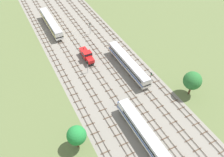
% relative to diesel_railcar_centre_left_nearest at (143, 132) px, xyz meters
% --- Properties ---
extents(ground_plane, '(480.00, 480.00, 0.00)m').
position_rel_diesel_railcar_centre_left_nearest_xyz_m(ground_plane, '(2.42, 36.95, -2.60)').
color(ground_plane, '#5B6B3D').
extents(ballast_bed, '(28.17, 176.00, 0.01)m').
position_rel_diesel_railcar_centre_left_nearest_xyz_m(ballast_bed, '(2.42, 36.95, -2.59)').
color(ballast_bed, gray).
rests_on(ballast_bed, ground).
extents(track_far_left, '(2.40, 126.00, 0.29)m').
position_rel_diesel_railcar_centre_left_nearest_xyz_m(track_far_left, '(-9.67, 37.95, -2.46)').
color(track_far_left, '#47382D').
rests_on(track_far_left, ground).
extents(track_left, '(2.40, 126.00, 0.29)m').
position_rel_diesel_railcar_centre_left_nearest_xyz_m(track_left, '(-4.83, 37.95, -2.46)').
color(track_left, '#47382D').
rests_on(track_left, ground).
extents(track_centre_left, '(2.40, 126.00, 0.29)m').
position_rel_diesel_railcar_centre_left_nearest_xyz_m(track_centre_left, '(0.00, 37.95, -2.46)').
color(track_centre_left, '#47382D').
rests_on(track_centre_left, ground).
extents(track_centre, '(2.40, 126.00, 0.29)m').
position_rel_diesel_railcar_centre_left_nearest_xyz_m(track_centre, '(4.83, 37.95, -2.46)').
color(track_centre, '#47382D').
rests_on(track_centre, ground).
extents(track_centre_right, '(2.40, 126.00, 0.29)m').
position_rel_diesel_railcar_centre_left_nearest_xyz_m(track_centre_right, '(9.67, 37.95, -2.46)').
color(track_centre_right, '#47382D').
rests_on(track_centre_right, ground).
extents(track_right, '(2.40, 126.00, 0.29)m').
position_rel_diesel_railcar_centre_left_nearest_xyz_m(track_right, '(14.50, 37.95, -2.46)').
color(track_right, '#47382D').
rests_on(track_right, ground).
extents(diesel_railcar_centre_left_nearest, '(2.96, 20.50, 3.80)m').
position_rel_diesel_railcar_centre_left_nearest_xyz_m(diesel_railcar_centre_left_nearest, '(0.00, 0.00, 0.00)').
color(diesel_railcar_centre_left_nearest, white).
rests_on(diesel_railcar_centre_left_nearest, ground).
extents(passenger_coach_centre_right_near, '(2.96, 22.00, 3.80)m').
position_rel_diesel_railcar_centre_left_nearest_xyz_m(passenger_coach_centre_right_near, '(9.67, 24.37, 0.02)').
color(passenger_coach_centre_right_near, beige).
rests_on(passenger_coach_centre_right_near, ground).
extents(shunter_loco_centre_left_mid, '(2.74, 8.46, 3.10)m').
position_rel_diesel_railcar_centre_left_nearest_xyz_m(shunter_loco_centre_left_mid, '(0.00, 35.01, -0.59)').
color(shunter_loco_centre_left_mid, red).
rests_on(shunter_loco_centre_left_mid, ground).
extents(passenger_coach_left_midfar, '(2.96, 22.00, 3.80)m').
position_rel_diesel_railcar_centre_left_nearest_xyz_m(passenger_coach_left_midfar, '(-4.83, 60.02, 0.02)').
color(passenger_coach_left_midfar, white).
rests_on(passenger_coach_left_midfar, ground).
extents(signal_post_nearest, '(0.28, 0.47, 4.63)m').
position_rel_diesel_railcar_centre_left_nearest_xyz_m(signal_post_nearest, '(-2.42, 28.61, 0.38)').
color(signal_post_nearest, gray).
rests_on(signal_post_nearest, ground).
extents(signal_post_near, '(0.28, 0.47, 4.77)m').
position_rel_diesel_railcar_centre_left_nearest_xyz_m(signal_post_near, '(7.25, 49.54, 0.46)').
color(signal_post_near, gray).
rests_on(signal_post_near, ground).
extents(signal_post_mid, '(0.28, 0.47, 4.74)m').
position_rel_diesel_railcar_centre_left_nearest_xyz_m(signal_post_mid, '(12.08, 15.27, 0.45)').
color(signal_post_mid, gray).
rests_on(signal_post_mid, ground).
extents(lineside_tree_0, '(5.16, 5.16, 7.64)m').
position_rel_diesel_railcar_centre_left_nearest_xyz_m(lineside_tree_0, '(20.04, 6.99, 2.44)').
color(lineside_tree_0, '#4C331E').
rests_on(lineside_tree_0, ground).
extents(lineside_tree_1, '(4.56, 4.56, 6.63)m').
position_rel_diesel_railcar_centre_left_nearest_xyz_m(lineside_tree_1, '(-14.72, 4.79, 1.73)').
color(lineside_tree_1, '#4C331E').
rests_on(lineside_tree_1, ground).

